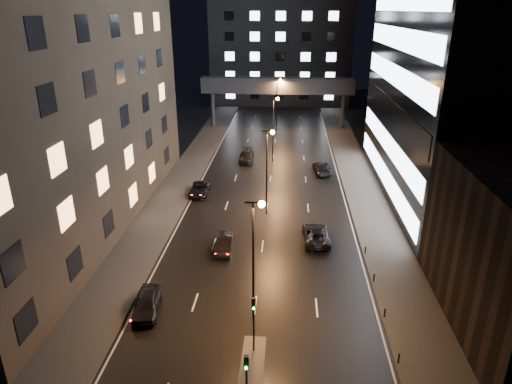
# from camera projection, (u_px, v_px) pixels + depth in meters

# --- Properties ---
(ground) EXTENTS (160.00, 160.00, 0.00)m
(ground) POSITION_uv_depth(u_px,v_px,m) (271.00, 179.00, 65.06)
(ground) COLOR black
(ground) RESTS_ON ground
(sidewalk_left) EXTENTS (5.00, 110.00, 0.15)m
(sidewalk_left) POSITION_uv_depth(u_px,v_px,m) (176.00, 189.00, 61.24)
(sidewalk_left) COLOR #383533
(sidewalk_left) RESTS_ON ground
(sidewalk_right) EXTENTS (5.00, 110.00, 0.15)m
(sidewalk_right) POSITION_uv_depth(u_px,v_px,m) (364.00, 194.00, 59.58)
(sidewalk_right) COLOR #383533
(sidewalk_right) RESTS_ON ground
(building_left) EXTENTS (15.00, 48.00, 40.00)m
(building_left) POSITION_uv_depth(u_px,v_px,m) (35.00, 37.00, 44.27)
(building_left) COLOR #2D2319
(building_left) RESTS_ON ground
(building_right_glass) EXTENTS (20.00, 36.00, 45.00)m
(building_right_glass) POSITION_uv_depth(u_px,v_px,m) (493.00, 9.00, 51.31)
(building_right_glass) COLOR black
(building_right_glass) RESTS_ON ground
(building_far) EXTENTS (34.00, 14.00, 25.00)m
(building_far) POSITION_uv_depth(u_px,v_px,m) (281.00, 52.00, 114.06)
(building_far) COLOR #333335
(building_far) RESTS_ON ground
(skybridge) EXTENTS (30.00, 3.00, 10.00)m
(skybridge) POSITION_uv_depth(u_px,v_px,m) (277.00, 86.00, 89.70)
(skybridge) COLOR #333335
(skybridge) RESTS_ON ground
(median_island) EXTENTS (1.60, 8.00, 0.15)m
(median_island) POSITION_uv_depth(u_px,v_px,m) (251.00, 378.00, 29.86)
(median_island) COLOR #383533
(median_island) RESTS_ON ground
(traffic_signal_near) EXTENTS (0.28, 0.34, 4.40)m
(traffic_signal_near) POSITION_uv_depth(u_px,v_px,m) (254.00, 316.00, 31.04)
(traffic_signal_near) COLOR black
(traffic_signal_near) RESTS_ON median_island
(traffic_signal_far) EXTENTS (0.28, 0.34, 4.40)m
(traffic_signal_far) POSITION_uv_depth(u_px,v_px,m) (246.00, 376.00, 25.95)
(traffic_signal_far) COLOR black
(traffic_signal_far) RESTS_ON median_island
(bollard_row) EXTENTS (0.12, 25.12, 0.90)m
(bollard_row) POSITION_uv_depth(u_px,v_px,m) (391.00, 335.00, 33.23)
(bollard_row) COLOR black
(bollard_row) RESTS_ON ground
(streetlight_near) EXTENTS (1.45, 0.50, 10.15)m
(streetlight_near) POSITION_uv_depth(u_px,v_px,m) (255.00, 247.00, 33.02)
(streetlight_near) COLOR black
(streetlight_near) RESTS_ON ground
(streetlight_mid_a) EXTENTS (1.45, 0.50, 10.15)m
(streetlight_mid_a) POSITION_uv_depth(u_px,v_px,m) (268.00, 161.00, 51.52)
(streetlight_mid_a) COLOR black
(streetlight_mid_a) RESTS_ON ground
(streetlight_mid_b) EXTENTS (1.45, 0.50, 10.15)m
(streetlight_mid_b) POSITION_uv_depth(u_px,v_px,m) (274.00, 121.00, 70.03)
(streetlight_mid_b) COLOR black
(streetlight_mid_b) RESTS_ON ground
(streetlight_far) EXTENTS (1.45, 0.50, 10.15)m
(streetlight_far) POSITION_uv_depth(u_px,v_px,m) (278.00, 98.00, 88.53)
(streetlight_far) COLOR black
(streetlight_far) RESTS_ON ground
(car_away_a) EXTENTS (2.55, 5.01, 1.63)m
(car_away_a) POSITION_uv_depth(u_px,v_px,m) (147.00, 303.00, 36.18)
(car_away_a) COLOR black
(car_away_a) RESTS_ON ground
(car_away_b) EXTENTS (1.69, 4.53, 1.48)m
(car_away_b) POSITION_uv_depth(u_px,v_px,m) (225.00, 243.00, 45.55)
(car_away_b) COLOR black
(car_away_b) RESTS_ON ground
(car_away_c) EXTENTS (2.41, 5.11, 1.41)m
(car_away_c) POSITION_uv_depth(u_px,v_px,m) (199.00, 189.00, 59.30)
(car_away_c) COLOR black
(car_away_c) RESTS_ON ground
(car_away_d) EXTENTS (2.34, 5.52, 1.59)m
(car_away_d) POSITION_uv_depth(u_px,v_px,m) (247.00, 156.00, 72.21)
(car_away_d) COLOR black
(car_away_d) RESTS_ON ground
(car_toward_a) EXTENTS (2.89, 5.75, 1.56)m
(car_toward_a) POSITION_uv_depth(u_px,v_px,m) (316.00, 234.00, 47.27)
(car_toward_a) COLOR black
(car_toward_a) RESTS_ON ground
(car_toward_b) EXTENTS (2.77, 5.69, 1.59)m
(car_toward_b) POSITION_uv_depth(u_px,v_px,m) (322.00, 168.00, 67.14)
(car_toward_b) COLOR black
(car_toward_b) RESTS_ON ground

